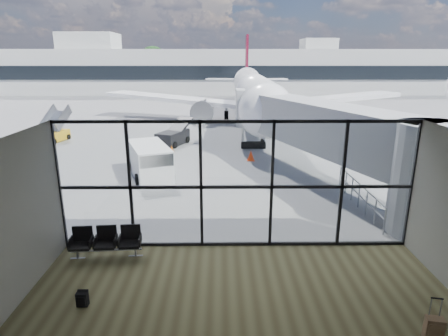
{
  "coord_description": "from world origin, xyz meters",
  "views": [
    {
      "loc": [
        -0.54,
        -12.01,
        6.39
      ],
      "look_at": [
        -0.39,
        3.0,
        1.99
      ],
      "focal_mm": 30.0,
      "sensor_mm": 36.0,
      "label": 1
    }
  ],
  "objects_px": {
    "backpack": "(82,299)",
    "service_van": "(150,161)",
    "belt_loader": "(174,137)",
    "mobile_stairs": "(53,135)",
    "airliner": "(252,91)",
    "seating_row": "(106,240)",
    "suitcase": "(434,329)"
  },
  "relations": [
    {
      "from": "backpack",
      "to": "belt_loader",
      "type": "xyz_separation_m",
      "value": [
        0.1,
        19.76,
        0.4
      ]
    },
    {
      "from": "seating_row",
      "to": "belt_loader",
      "type": "distance_m",
      "value": 17.07
    },
    {
      "from": "airliner",
      "to": "service_van",
      "type": "relative_size",
      "value": 8.32
    },
    {
      "from": "seating_row",
      "to": "backpack",
      "type": "bearing_deg",
      "value": -91.88
    },
    {
      "from": "backpack",
      "to": "suitcase",
      "type": "relative_size",
      "value": 0.41
    },
    {
      "from": "belt_loader",
      "to": "service_van",
      "type": "bearing_deg",
      "value": -69.85
    },
    {
      "from": "seating_row",
      "to": "belt_loader",
      "type": "relative_size",
      "value": 0.56
    },
    {
      "from": "suitcase",
      "to": "service_van",
      "type": "bearing_deg",
      "value": 135.68
    },
    {
      "from": "seating_row",
      "to": "airliner",
      "type": "xyz_separation_m",
      "value": [
        7.35,
        30.33,
        2.4
      ]
    },
    {
      "from": "seating_row",
      "to": "airliner",
      "type": "bearing_deg",
      "value": 72.13
    },
    {
      "from": "suitcase",
      "to": "service_van",
      "type": "height_order",
      "value": "service_van"
    },
    {
      "from": "service_van",
      "to": "mobile_stairs",
      "type": "xyz_separation_m",
      "value": [
        -9.53,
        9.57,
        -0.4
      ]
    },
    {
      "from": "service_van",
      "to": "mobile_stairs",
      "type": "distance_m",
      "value": 13.51
    },
    {
      "from": "airliner",
      "to": "mobile_stairs",
      "type": "distance_m",
      "value": 20.92
    },
    {
      "from": "airliner",
      "to": "mobile_stairs",
      "type": "xyz_separation_m",
      "value": [
        -16.97,
        -11.98,
        -2.44
      ]
    },
    {
      "from": "backpack",
      "to": "mobile_stairs",
      "type": "bearing_deg",
      "value": 115.58
    },
    {
      "from": "seating_row",
      "to": "mobile_stairs",
      "type": "xyz_separation_m",
      "value": [
        -9.62,
        18.35,
        -0.04
      ]
    },
    {
      "from": "suitcase",
      "to": "mobile_stairs",
      "type": "relative_size",
      "value": 0.32
    },
    {
      "from": "suitcase",
      "to": "backpack",
      "type": "bearing_deg",
      "value": -178.06
    },
    {
      "from": "seating_row",
      "to": "backpack",
      "type": "distance_m",
      "value": 2.72
    },
    {
      "from": "suitcase",
      "to": "belt_loader",
      "type": "height_order",
      "value": "belt_loader"
    },
    {
      "from": "service_van",
      "to": "airliner",
      "type": "bearing_deg",
      "value": 50.11
    },
    {
      "from": "backpack",
      "to": "airliner",
      "type": "bearing_deg",
      "value": 78.4
    },
    {
      "from": "backpack",
      "to": "service_van",
      "type": "bearing_deg",
      "value": 91.79
    },
    {
      "from": "seating_row",
      "to": "airliner",
      "type": "distance_m",
      "value": 31.3
    },
    {
      "from": "service_van",
      "to": "mobile_stairs",
      "type": "bearing_deg",
      "value": 114.04
    },
    {
      "from": "seating_row",
      "to": "service_van",
      "type": "relative_size",
      "value": 0.51
    },
    {
      "from": "backpack",
      "to": "suitcase",
      "type": "xyz_separation_m",
      "value": [
        8.68,
        -1.39,
        0.12
      ]
    },
    {
      "from": "seating_row",
      "to": "service_van",
      "type": "bearing_deg",
      "value": 86.38
    },
    {
      "from": "belt_loader",
      "to": "airliner",
      "type": "bearing_deg",
      "value": 83.93
    },
    {
      "from": "belt_loader",
      "to": "seating_row",
      "type": "bearing_deg",
      "value": -68.46
    },
    {
      "from": "airliner",
      "to": "mobile_stairs",
      "type": "bearing_deg",
      "value": -143.21
    }
  ]
}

